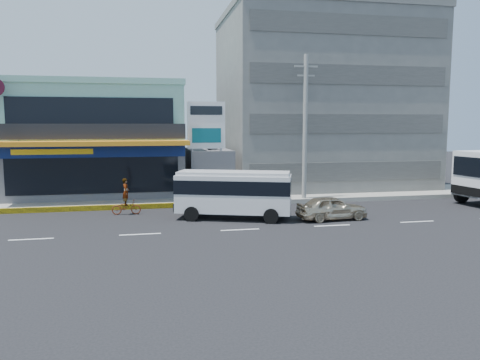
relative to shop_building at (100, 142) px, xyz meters
name	(u,v)px	position (x,y,z in m)	size (l,w,h in m)	color
ground	(240,230)	(8.00, -13.95, -4.00)	(120.00, 120.00, 0.00)	black
sidewalk	(281,196)	(13.00, -4.45, -3.85)	(70.00, 5.00, 0.30)	gray
shop_building	(100,142)	(0.00, 0.00, 0.00)	(12.40, 11.70, 8.00)	#4C4B51
concrete_building	(320,105)	(18.00, 1.05, 3.00)	(16.00, 12.00, 14.00)	slate
gap_structure	(209,172)	(8.00, -1.95, -2.25)	(3.00, 6.00, 3.50)	#4C4B51
satellite_dish	(210,149)	(8.00, -2.95, -0.42)	(1.50, 1.50, 0.15)	slate
billboard	(206,131)	(7.50, -4.75, 0.93)	(2.60, 0.18, 6.90)	gray
utility_pole_near	(305,127)	(14.00, -6.55, 1.15)	(1.60, 0.30, 10.00)	#999993
minibus	(234,191)	(8.21, -11.11, -2.38)	(6.80, 4.13, 2.71)	silver
sedan	(332,208)	(13.59, -12.45, -3.32)	(1.60, 3.99, 1.36)	#C5B596
motorcycle_rider	(126,203)	(2.15, -8.58, -3.28)	(1.72, 0.66, 2.18)	#65230E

